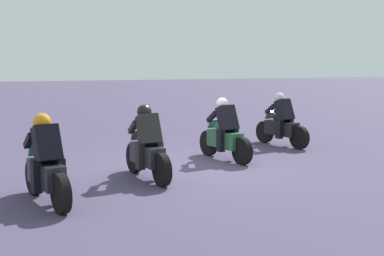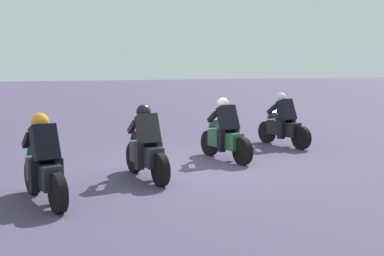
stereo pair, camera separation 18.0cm
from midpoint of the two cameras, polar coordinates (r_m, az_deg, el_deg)
The scene contains 5 objects.
ground_plane at distance 11.32m, azimuth 0.36°, elevation -4.48°, with size 120.00×120.00×0.00m, color #483D5A.
rider_lane_a at distance 14.37m, azimuth 10.78°, elevation 0.43°, with size 2.03×0.64×1.51m.
rider_lane_b at distance 12.08m, azimuth 4.27°, elevation -0.74°, with size 2.03×0.61×1.51m.
rider_lane_c at distance 10.10m, azimuth -4.72°, elevation -2.34°, with size 2.04×0.57×1.51m.
rider_lane_d at distance 8.68m, azimuth -15.98°, elevation -4.21°, with size 2.02×0.65×1.51m.
Camera 2 is at (-10.35, 3.93, 2.32)m, focal length 46.74 mm.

